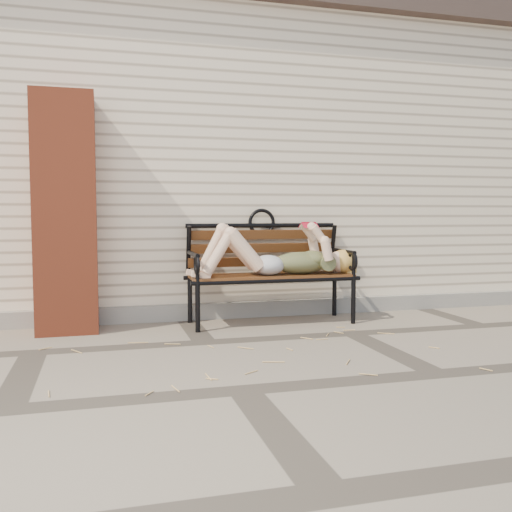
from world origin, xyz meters
name	(u,v)px	position (x,y,z in m)	size (l,w,h in m)	color
ground	(352,333)	(0.00, 0.00, 0.00)	(80.00, 80.00, 0.00)	#7C6D5F
house_wall	(257,176)	(0.00, 3.00, 1.50)	(8.00, 4.00, 3.00)	beige
house_roof	(257,48)	(0.00, 3.00, 3.15)	(8.30, 4.30, 0.30)	#443631
foundation_strip	(311,306)	(0.00, 0.97, 0.07)	(8.00, 0.10, 0.15)	gray
brick_pillar	(66,214)	(-2.30, 0.75, 1.00)	(0.50, 0.50, 2.00)	#9F3D24
garden_bench	(268,258)	(-0.53, 0.71, 0.59)	(1.62, 0.65, 1.05)	black
reading_woman	(274,255)	(-0.51, 0.59, 0.62)	(1.53, 0.35, 0.48)	#09293F
straw_scatter	(245,354)	(-1.05, -0.47, 0.01)	(2.96, 1.55, 0.01)	tan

